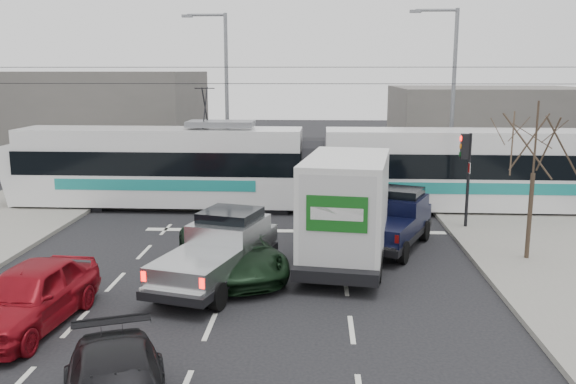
{
  "coord_description": "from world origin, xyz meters",
  "views": [
    {
      "loc": [
        0.84,
        -16.63,
        6.05
      ],
      "look_at": [
        -0.18,
        4.65,
        1.8
      ],
      "focal_mm": 38.0,
      "sensor_mm": 36.0,
      "label": 1
    }
  ],
  "objects_px": {
    "traffic_signal": "(466,160)",
    "street_lamp_far": "(223,89)",
    "silver_pickup": "(221,248)",
    "red_car": "(29,296)",
    "street_lamp_near": "(450,90)",
    "green_car": "(231,250)",
    "tram": "(312,168)",
    "box_truck": "(348,209)",
    "navy_pickup": "(395,219)",
    "bare_tree": "(535,145)"
  },
  "relations": [
    {
      "from": "street_lamp_near",
      "to": "silver_pickup",
      "type": "distance_m",
      "value": 17.05
    },
    {
      "from": "tram",
      "to": "silver_pickup",
      "type": "relative_size",
      "value": 4.55
    },
    {
      "from": "bare_tree",
      "to": "navy_pickup",
      "type": "xyz_separation_m",
      "value": [
        -4.03,
        1.61,
        -2.82
      ]
    },
    {
      "from": "street_lamp_far",
      "to": "green_car",
      "type": "xyz_separation_m",
      "value": [
        2.46,
        -15.03,
        -4.39
      ]
    },
    {
      "from": "red_car",
      "to": "bare_tree",
      "type": "bearing_deg",
      "value": 28.2
    },
    {
      "from": "silver_pickup",
      "to": "box_truck",
      "type": "bearing_deg",
      "value": 45.02
    },
    {
      "from": "red_car",
      "to": "green_car",
      "type": "bearing_deg",
      "value": 49.79
    },
    {
      "from": "street_lamp_near",
      "to": "navy_pickup",
      "type": "xyz_separation_m",
      "value": [
        -3.75,
        -9.89,
        -4.14
      ]
    },
    {
      "from": "traffic_signal",
      "to": "green_car",
      "type": "distance_m",
      "value": 10.09
    },
    {
      "from": "navy_pickup",
      "to": "tram",
      "type": "bearing_deg",
      "value": 140.1
    },
    {
      "from": "silver_pickup",
      "to": "green_car",
      "type": "xyz_separation_m",
      "value": [
        0.2,
        0.69,
        -0.26
      ]
    },
    {
      "from": "street_lamp_far",
      "to": "box_truck",
      "type": "distance_m",
      "value": 15.28
    },
    {
      "from": "street_lamp_far",
      "to": "silver_pickup",
      "type": "xyz_separation_m",
      "value": [
        2.26,
        -15.72,
        -4.13
      ]
    },
    {
      "from": "bare_tree",
      "to": "box_truck",
      "type": "relative_size",
      "value": 0.69
    },
    {
      "from": "street_lamp_near",
      "to": "silver_pickup",
      "type": "relative_size",
      "value": 1.57
    },
    {
      "from": "green_car",
      "to": "bare_tree",
      "type": "bearing_deg",
      "value": -13.66
    },
    {
      "from": "tram",
      "to": "silver_pickup",
      "type": "bearing_deg",
      "value": -104.43
    },
    {
      "from": "traffic_signal",
      "to": "street_lamp_far",
      "type": "xyz_separation_m",
      "value": [
        -10.66,
        9.5,
        2.37
      ]
    },
    {
      "from": "street_lamp_far",
      "to": "silver_pickup",
      "type": "distance_m",
      "value": 16.41
    },
    {
      "from": "bare_tree",
      "to": "street_lamp_near",
      "type": "distance_m",
      "value": 11.58
    },
    {
      "from": "street_lamp_far",
      "to": "red_car",
      "type": "relative_size",
      "value": 1.98
    },
    {
      "from": "bare_tree",
      "to": "tram",
      "type": "distance_m",
      "value": 10.25
    },
    {
      "from": "silver_pickup",
      "to": "street_lamp_far",
      "type": "bearing_deg",
      "value": 114.23
    },
    {
      "from": "tram",
      "to": "box_truck",
      "type": "distance_m",
      "value": 7.5
    },
    {
      "from": "street_lamp_near",
      "to": "street_lamp_far",
      "type": "height_order",
      "value": "same"
    },
    {
      "from": "traffic_signal",
      "to": "silver_pickup",
      "type": "relative_size",
      "value": 0.63
    },
    {
      "from": "bare_tree",
      "to": "tram",
      "type": "height_order",
      "value": "tram"
    },
    {
      "from": "street_lamp_far",
      "to": "box_truck",
      "type": "height_order",
      "value": "street_lamp_far"
    },
    {
      "from": "bare_tree",
      "to": "green_car",
      "type": "bearing_deg",
      "value": -170.71
    },
    {
      "from": "green_car",
      "to": "traffic_signal",
      "type": "bearing_deg",
      "value": 11.02
    },
    {
      "from": "green_car",
      "to": "red_car",
      "type": "height_order",
      "value": "red_car"
    },
    {
      "from": "traffic_signal",
      "to": "tram",
      "type": "xyz_separation_m",
      "value": [
        -5.84,
        3.27,
        -0.86
      ]
    },
    {
      "from": "silver_pickup",
      "to": "navy_pickup",
      "type": "relative_size",
      "value": 1.16
    },
    {
      "from": "tram",
      "to": "red_car",
      "type": "bearing_deg",
      "value": -116.42
    },
    {
      "from": "bare_tree",
      "to": "red_car",
      "type": "height_order",
      "value": "bare_tree"
    },
    {
      "from": "street_lamp_near",
      "to": "red_car",
      "type": "xyz_separation_m",
      "value": [
        -13.31,
        -17.19,
        -4.34
      ]
    },
    {
      "from": "street_lamp_near",
      "to": "traffic_signal",
      "type": "bearing_deg",
      "value": -96.41
    },
    {
      "from": "traffic_signal",
      "to": "green_car",
      "type": "bearing_deg",
      "value": -146.03
    },
    {
      "from": "red_car",
      "to": "street_lamp_near",
      "type": "bearing_deg",
      "value": 57.74
    },
    {
      "from": "navy_pickup",
      "to": "green_car",
      "type": "height_order",
      "value": "navy_pickup"
    },
    {
      "from": "green_car",
      "to": "silver_pickup",
      "type": "bearing_deg",
      "value": -128.98
    },
    {
      "from": "traffic_signal",
      "to": "green_car",
      "type": "relative_size",
      "value": 0.69
    },
    {
      "from": "green_car",
      "to": "red_car",
      "type": "bearing_deg",
      "value": -158.64
    },
    {
      "from": "traffic_signal",
      "to": "tram",
      "type": "relative_size",
      "value": 0.14
    },
    {
      "from": "tram",
      "to": "silver_pickup",
      "type": "distance_m",
      "value": 9.86
    },
    {
      "from": "box_truck",
      "to": "navy_pickup",
      "type": "height_order",
      "value": "box_truck"
    },
    {
      "from": "bare_tree",
      "to": "street_lamp_near",
      "type": "relative_size",
      "value": 0.56
    },
    {
      "from": "street_lamp_far",
      "to": "navy_pickup",
      "type": "relative_size",
      "value": 1.82
    },
    {
      "from": "box_truck",
      "to": "green_car",
      "type": "distance_m",
      "value": 3.95
    },
    {
      "from": "traffic_signal",
      "to": "box_truck",
      "type": "distance_m",
      "value": 6.29
    }
  ]
}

